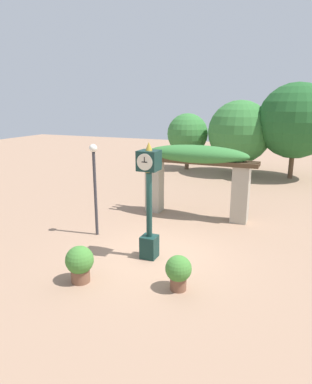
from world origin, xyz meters
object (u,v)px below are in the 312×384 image
Objects in this scene: pedestal_clock at (149,199)px; potted_plant_near_right at (178,271)px; potted_plant_near_left at (80,263)px; lamp_post at (95,177)px.

pedestal_clock is 2.32m from potted_plant_near_right.
potted_plant_near_left is (-1.04, -1.95, -1.26)m from pedestal_clock.
pedestal_clock is at bearing 61.88° from potted_plant_near_left.
pedestal_clock reaches higher than potted_plant_near_right.
pedestal_clock is at bearing 134.95° from potted_plant_near_right.
lamp_post is at bearing 114.68° from potted_plant_near_left.
lamp_post is at bearing 148.35° from potted_plant_near_right.
pedestal_clock is 2.55m from potted_plant_near_left.
lamp_post is (-2.37, 0.94, 0.24)m from pedestal_clock.
pedestal_clock is at bearing -21.60° from lamp_post.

